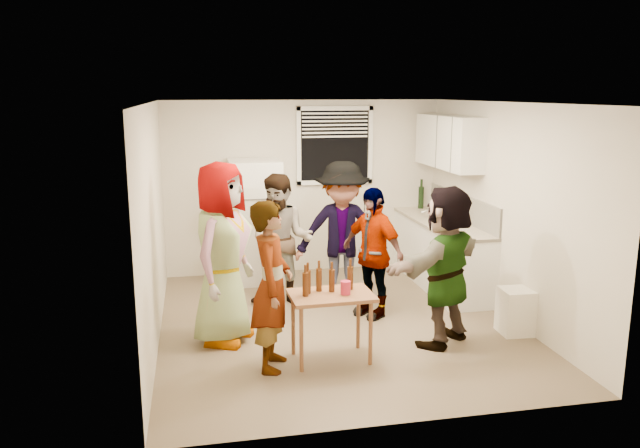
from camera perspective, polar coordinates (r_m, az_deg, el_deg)
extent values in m
cube|color=white|center=(8.70, -5.92, 0.25)|extent=(0.70, 0.70, 1.70)
cube|color=white|center=(8.69, 10.96, -2.77)|extent=(0.60, 2.20, 0.86)
cube|color=beige|center=(8.58, 11.08, 0.13)|extent=(0.64, 2.22, 0.04)
cube|color=#B2ADA3|center=(8.66, 12.88, 1.50)|extent=(0.03, 2.20, 0.36)
cube|color=white|center=(8.67, 11.66, 7.38)|extent=(0.34, 1.60, 0.70)
cylinder|color=white|center=(8.39, 11.49, -0.02)|extent=(0.11, 0.11, 0.23)
cylinder|color=black|center=(9.46, 9.19, 1.43)|extent=(0.08, 0.08, 0.33)
cylinder|color=#47230C|center=(8.18, 11.51, -0.33)|extent=(0.06, 0.06, 0.21)
cylinder|color=#103FA5|center=(7.81, 11.38, -0.90)|extent=(0.10, 0.10, 0.13)
cube|color=gold|center=(8.92, 11.68, 1.20)|extent=(0.02, 0.19, 0.16)
cube|color=white|center=(7.24, 17.48, -7.63)|extent=(0.36, 0.36, 0.50)
cylinder|color=#47230C|center=(6.19, 1.08, -6.18)|extent=(0.06, 0.06, 0.22)
cylinder|color=#B82340|center=(6.11, 2.34, -6.42)|extent=(0.10, 0.10, 0.13)
imported|color=gray|center=(6.89, -8.69, -10.44)|extent=(2.14, 1.74, 0.61)
imported|color=#141933|center=(6.23, -4.31, -12.87)|extent=(1.73, 0.98, 0.39)
imported|color=brown|center=(7.88, -3.47, -7.39)|extent=(1.31, 1.82, 0.62)
imported|color=#45454B|center=(7.95, 1.98, -7.21)|extent=(1.47, 1.97, 0.67)
imported|color=black|center=(7.56, 4.69, -8.28)|extent=(1.79, 1.58, 0.38)
imported|color=#D17D42|center=(6.89, 11.13, -10.54)|extent=(2.27, 2.30, 0.50)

